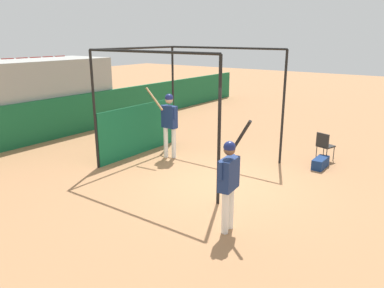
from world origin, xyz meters
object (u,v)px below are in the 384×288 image
at_px(player_waiting, 229,178).
at_px(equipment_bag, 320,163).
at_px(player_batter, 169,119).
at_px(folding_chair, 324,144).

distance_m(player_waiting, equipment_bag, 4.56).
bearing_deg(equipment_bag, player_batter, 113.73).
bearing_deg(folding_chair, player_waiting, -73.36).
xyz_separation_m(player_batter, equipment_bag, (1.72, -3.92, -1.03)).
relative_size(player_batter, player_waiting, 0.99).
bearing_deg(player_waiting, player_batter, 47.21).
distance_m(player_batter, player_waiting, 4.55).
xyz_separation_m(player_waiting, folding_chair, (5.07, -0.17, -0.53)).
xyz_separation_m(player_batter, folding_chair, (2.34, -3.80, -0.66)).
relative_size(player_batter, equipment_bag, 2.95).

